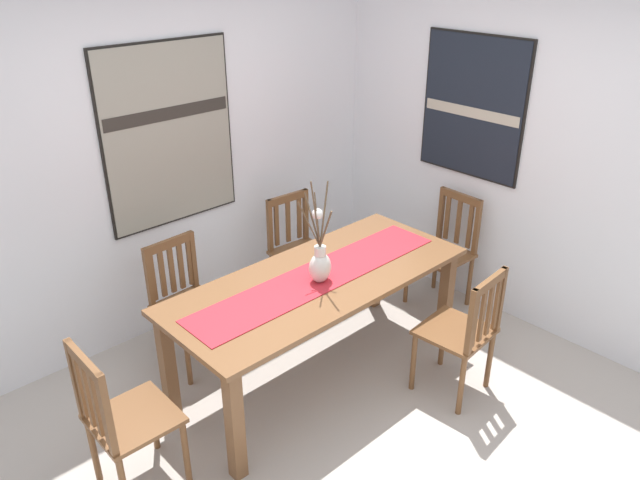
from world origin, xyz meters
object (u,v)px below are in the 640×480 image
at_px(centerpiece_vase, 320,261).
at_px(dining_table, 319,291).
at_px(chair_1, 299,249).
at_px(chair_3, 122,418).
at_px(painting_on_side_wall, 473,107).
at_px(chair_4, 185,300).
at_px(chair_0, 463,331).
at_px(chair_2, 445,249).
at_px(painting_on_back_wall, 169,135).

bearing_deg(centerpiece_vase, dining_table, 54.81).
distance_m(chair_1, chair_3, 2.13).
height_order(dining_table, painting_on_side_wall, painting_on_side_wall).
bearing_deg(chair_1, painting_on_side_wall, -35.58).
bearing_deg(chair_4, centerpiece_vase, -57.64).
bearing_deg(dining_table, chair_4, 125.42).
distance_m(centerpiece_vase, chair_0, 1.02).
distance_m(dining_table, chair_4, 0.96).
bearing_deg(chair_2, centerpiece_vase, -178.18).
relative_size(chair_1, chair_3, 0.95).
distance_m(chair_2, painting_on_back_wall, 2.31).
bearing_deg(chair_4, painting_on_side_wall, -18.46).
relative_size(chair_3, painting_on_side_wall, 0.90).
relative_size(chair_1, painting_on_side_wall, 0.85).
distance_m(chair_0, painting_on_back_wall, 2.40).
relative_size(centerpiece_vase, painting_on_side_wall, 0.64).
relative_size(chair_3, chair_4, 1.05).
relative_size(chair_3, painting_on_back_wall, 0.74).
bearing_deg(chair_0, painting_on_side_wall, 36.66).
bearing_deg(chair_1, painting_on_back_wall, 150.51).
bearing_deg(painting_on_back_wall, centerpiece_vase, -80.52).
height_order(centerpiece_vase, chair_2, centerpiece_vase).
bearing_deg(chair_0, painting_on_back_wall, 111.36).
xyz_separation_m(chair_2, painting_on_side_wall, (0.24, 0.04, 1.11)).
height_order(chair_1, painting_on_side_wall, painting_on_side_wall).
bearing_deg(dining_table, chair_0, -54.59).
height_order(chair_1, chair_3, chair_3).
bearing_deg(chair_3, chair_4, 42.08).
distance_m(chair_3, chair_4, 1.18).
distance_m(centerpiece_vase, chair_2, 1.49).
bearing_deg(chair_1, centerpiece_vase, -123.76).
distance_m(dining_table, chair_3, 1.43).
height_order(chair_1, painting_on_back_wall, painting_on_back_wall).
bearing_deg(painting_on_side_wall, chair_0, -143.34).
relative_size(chair_1, painting_on_back_wall, 0.70).
bearing_deg(centerpiece_vase, chair_1, 56.24).
xyz_separation_m(centerpiece_vase, chair_3, (-1.39, 0.02, -0.42)).
bearing_deg(painting_on_back_wall, chair_4, -120.56).
height_order(centerpiece_vase, painting_on_side_wall, painting_on_side_wall).
bearing_deg(centerpiece_vase, painting_on_side_wall, 2.94).
bearing_deg(chair_3, painting_on_back_wall, 47.80).
bearing_deg(chair_2, chair_1, 136.16).
distance_m(centerpiece_vase, chair_4, 1.05).
bearing_deg(chair_3, centerpiece_vase, -0.97).
xyz_separation_m(dining_table, centerpiece_vase, (-0.03, -0.04, 0.25)).
relative_size(chair_2, painting_on_back_wall, 0.72).
relative_size(dining_table, chair_4, 2.27).
height_order(chair_4, painting_on_back_wall, painting_on_back_wall).
bearing_deg(chair_2, chair_4, 158.45).
height_order(chair_3, chair_4, chair_3).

